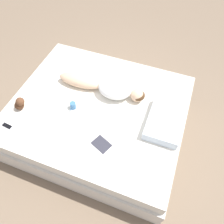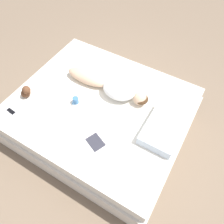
% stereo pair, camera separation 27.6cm
% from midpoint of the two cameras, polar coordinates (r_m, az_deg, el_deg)
% --- Properties ---
extents(ground_plane, '(12.00, 12.00, 0.00)m').
position_cam_midpoint_polar(ground_plane, '(3.38, -5.57, -4.32)').
color(ground_plane, '#7A6651').
extents(bed, '(2.00, 2.33, 0.57)m').
position_cam_midpoint_polar(bed, '(3.14, -5.97, -1.62)').
color(bed, beige).
rests_on(bed, ground_plane).
extents(person, '(0.37, 1.25, 0.23)m').
position_cam_midpoint_polar(person, '(2.97, -4.20, 6.47)').
color(person, '#DBB28E').
rests_on(person, bed).
extents(open_magazine, '(0.57, 0.47, 0.01)m').
position_cam_midpoint_polar(open_magazine, '(2.62, -3.98, -7.03)').
color(open_magazine, silver).
rests_on(open_magazine, bed).
extents(coffee_mug, '(0.11, 0.08, 0.09)m').
position_cam_midpoint_polar(coffee_mug, '(2.90, -12.88, 1.47)').
color(coffee_mug, teal).
rests_on(coffee_mug, bed).
extents(cell_phone, '(0.08, 0.16, 0.01)m').
position_cam_midpoint_polar(cell_phone, '(3.06, -28.10, -3.43)').
color(cell_phone, silver).
rests_on(cell_phone, bed).
extents(plush_toy, '(0.13, 0.16, 0.20)m').
position_cam_midpoint_polar(plush_toy, '(3.08, -25.39, 1.85)').
color(plush_toy, brown).
rests_on(plush_toy, bed).
extents(pillow, '(0.62, 0.41, 0.12)m').
position_cam_midpoint_polar(pillow, '(2.72, 10.91, -2.57)').
color(pillow, silver).
rests_on(pillow, bed).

